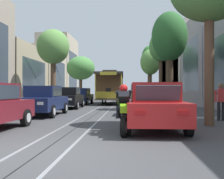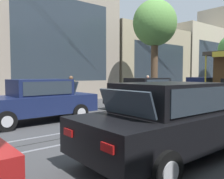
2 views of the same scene
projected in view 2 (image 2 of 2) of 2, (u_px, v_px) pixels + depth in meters
name	position (u px, v px, depth m)	size (l,w,h in m)	color
building_facade_left	(144.00, 48.00, 23.72)	(5.42, 48.23, 10.91)	gray
parked_car_navy_second_left	(38.00, 100.00, 8.83)	(2.04, 4.38, 1.58)	#19234C
parked_car_black_mid_left	(146.00, 93.00, 12.54)	(2.08, 4.40, 1.58)	black
parked_car_navy_fourth_left	(203.00, 89.00, 16.36)	(2.11, 4.41, 1.58)	#19234C
parked_car_black_second_right	(172.00, 120.00, 4.98)	(2.04, 4.38, 1.58)	black
street_tree_kerb_left_second	(155.00, 25.00, 15.79)	(2.82, 3.01, 6.71)	brown
pedestrian_on_right_pavement	(148.00, 84.00, 19.77)	(0.55, 0.25, 1.70)	#4C4233
pedestrian_crossing_far	(71.00, 89.00, 12.90)	(0.55, 0.29, 1.69)	slate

